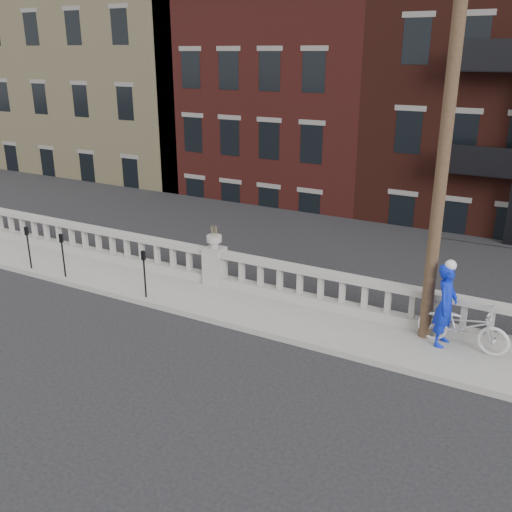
{
  "coord_description": "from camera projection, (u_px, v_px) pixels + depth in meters",
  "views": [
    {
      "loc": [
        8.65,
        -9.07,
        6.6
      ],
      "look_at": [
        1.8,
        3.2,
        1.55
      ],
      "focal_mm": 40.0,
      "sensor_mm": 36.0,
      "label": 1
    }
  ],
  "objects": [
    {
      "name": "ground",
      "position": [
        126.0,
        344.0,
        13.65
      ],
      "size": [
        120.0,
        120.0,
        0.0
      ],
      "primitive_type": "plane",
      "color": "black",
      "rests_on": "ground"
    },
    {
      "name": "sidewalk",
      "position": [
        197.0,
        297.0,
        16.09
      ],
      "size": [
        32.0,
        2.2,
        0.15
      ],
      "primitive_type": "cube",
      "color": "gray",
      "rests_on": "ground"
    },
    {
      "name": "balustrade",
      "position": [
        215.0,
        267.0,
        16.68
      ],
      "size": [
        28.0,
        0.34,
        1.03
      ],
      "color": "gray",
      "rests_on": "sidewalk"
    },
    {
      "name": "planter_pedestal",
      "position": [
        215.0,
        261.0,
        16.62
      ],
      "size": [
        0.55,
        0.55,
        1.76
      ],
      "color": "gray",
      "rests_on": "sidewalk"
    },
    {
      "name": "lower_level",
      "position": [
        411.0,
        128.0,
        31.44
      ],
      "size": [
        80.0,
        44.0,
        20.8
      ],
      "color": "#605E59",
      "rests_on": "ground"
    },
    {
      "name": "utility_pole",
      "position": [
        448.0,
        120.0,
        12.0
      ],
      "size": [
        1.6,
        0.28,
        10.0
      ],
      "color": "#422D1E",
      "rests_on": "sidewalk"
    },
    {
      "name": "parking_meter_a",
      "position": [
        28.0,
        243.0,
        17.72
      ],
      "size": [
        0.1,
        0.09,
        1.36
      ],
      "color": "black",
      "rests_on": "sidewalk"
    },
    {
      "name": "parking_meter_b",
      "position": [
        62.0,
        250.0,
        17.03
      ],
      "size": [
        0.1,
        0.09,
        1.36
      ],
      "color": "black",
      "rests_on": "sidewalk"
    },
    {
      "name": "parking_meter_c",
      "position": [
        144.0,
        269.0,
        15.6
      ],
      "size": [
        0.1,
        0.09,
        1.36
      ],
      "color": "black",
      "rests_on": "sidewalk"
    },
    {
      "name": "bicycle",
      "position": [
        463.0,
        326.0,
        13.02
      ],
      "size": [
        2.13,
        0.9,
        1.09
      ],
      "primitive_type": "imported",
      "rotation": [
        0.0,
        0.0,
        1.48
      ],
      "color": "silver",
      "rests_on": "sidewalk"
    },
    {
      "name": "cyclist",
      "position": [
        446.0,
        305.0,
        13.01
      ],
      "size": [
        0.54,
        0.76,
        1.98
      ],
      "primitive_type": "imported",
      "rotation": [
        0.0,
        0.0,
        1.48
      ],
      "color": "#0C21B6",
      "rests_on": "sidewalk"
    }
  ]
}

